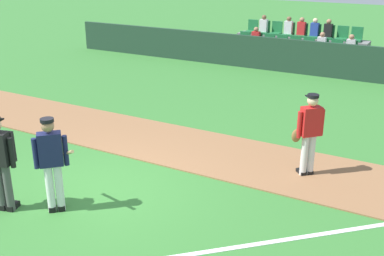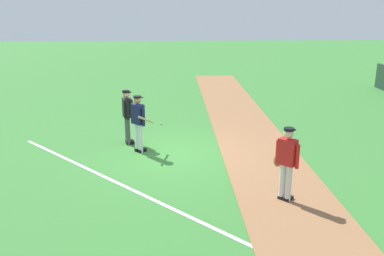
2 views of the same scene
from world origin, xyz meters
TOP-DOWN VIEW (x-y plane):
  - ground_plane at (0.00, 0.00)m, footprint 80.00×80.00m
  - infield_dirt_path at (0.00, 2.76)m, footprint 28.00×2.33m
  - foul_line_chalk at (3.00, -0.50)m, footprint 8.77×8.34m
  - dugout_fence at (0.00, 11.25)m, footprint 20.00×0.16m
  - stadium_bleachers at (0.01, 12.70)m, footprint 5.55×2.10m
  - batter_navy_jersey at (-0.16, -0.90)m, footprint 0.73×0.68m
  - umpire_home_plate at (-0.96, -1.30)m, footprint 0.57×0.38m
  - runner_red_jersey at (3.33, 2.68)m, footprint 0.56×0.50m

SIDE VIEW (x-z plane):
  - ground_plane at x=0.00m, z-range 0.00..0.00m
  - foul_line_chalk at x=3.00m, z-range 0.00..0.01m
  - infield_dirt_path at x=0.00m, z-range 0.00..0.03m
  - stadium_bleachers at x=0.01m, z-range -0.43..1.47m
  - dugout_fence at x=0.00m, z-range 0.00..1.29m
  - runner_red_jersey at x=3.33m, z-range 0.08..1.84m
  - batter_navy_jersey at x=-0.16m, z-range 0.09..1.85m
  - umpire_home_plate at x=-0.96m, z-range 0.12..1.88m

